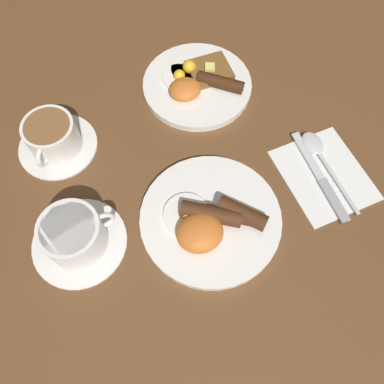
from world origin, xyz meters
TOP-DOWN VIEW (x-y plane):
  - ground_plane at (0.00, 0.00)m, footprint 3.00×3.00m
  - breakfast_plate_near at (-0.00, -0.00)m, footprint 0.25×0.25m
  - breakfast_plate_far at (0.07, 0.30)m, footprint 0.23×0.23m
  - teacup_near at (-0.23, 0.02)m, footprint 0.16×0.16m
  - teacup_far at (-0.24, 0.23)m, footprint 0.15×0.15m
  - napkin at (0.23, 0.03)m, footprint 0.17×0.19m
  - knife at (0.22, 0.01)m, footprint 0.03×0.20m
  - spoon at (0.24, 0.07)m, footprint 0.04×0.19m

SIDE VIEW (x-z plane):
  - ground_plane at x=0.00m, z-range 0.00..0.00m
  - napkin at x=0.23m, z-range 0.00..0.01m
  - knife at x=0.22m, z-range 0.00..0.01m
  - spoon at x=0.24m, z-range 0.00..0.01m
  - breakfast_plate_far at x=0.07m, z-range -0.01..0.04m
  - breakfast_plate_near at x=0.00m, z-range -0.01..0.04m
  - teacup_far at x=-0.24m, z-range 0.00..0.07m
  - teacup_near at x=-0.23m, z-range 0.00..0.07m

